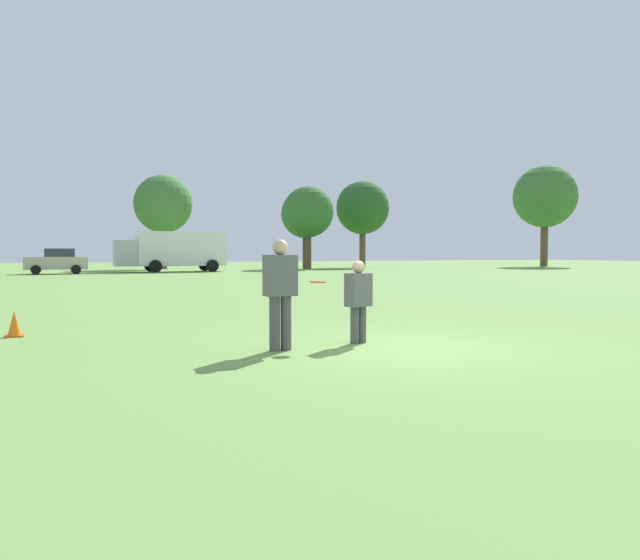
{
  "coord_description": "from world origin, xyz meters",
  "views": [
    {
      "loc": [
        -5.03,
        -8.59,
        1.56
      ],
      "look_at": [
        -0.98,
        1.02,
        1.08
      ],
      "focal_mm": 33.98,
      "sensor_mm": 36.0,
      "label": 1
    }
  ],
  "objects_px": {
    "traffic_cone": "(14,324)",
    "box_truck": "(173,250)",
    "parked_car_center": "(57,261)",
    "player_defender": "(358,297)",
    "player_thrower": "(280,288)",
    "frisbee": "(318,282)"
  },
  "relations": [
    {
      "from": "player_thrower",
      "to": "parked_car_center",
      "type": "bearing_deg",
      "value": 95.51
    },
    {
      "from": "player_defender",
      "to": "parked_car_center",
      "type": "relative_size",
      "value": 0.33
    },
    {
      "from": "player_thrower",
      "to": "frisbee",
      "type": "distance_m",
      "value": 0.76
    },
    {
      "from": "frisbee",
      "to": "player_thrower",
      "type": "bearing_deg",
      "value": -164.57
    },
    {
      "from": "traffic_cone",
      "to": "box_truck",
      "type": "relative_size",
      "value": 0.06
    },
    {
      "from": "player_thrower",
      "to": "box_truck",
      "type": "xyz_separation_m",
      "value": [
        4.78,
        39.88,
        0.76
      ]
    },
    {
      "from": "parked_car_center",
      "to": "box_truck",
      "type": "xyz_separation_m",
      "value": [
        8.48,
        1.59,
        0.83
      ]
    },
    {
      "from": "frisbee",
      "to": "parked_car_center",
      "type": "height_order",
      "value": "parked_car_center"
    },
    {
      "from": "frisbee",
      "to": "traffic_cone",
      "type": "height_order",
      "value": "frisbee"
    },
    {
      "from": "box_truck",
      "to": "player_defender",
      "type": "bearing_deg",
      "value": -94.75
    },
    {
      "from": "traffic_cone",
      "to": "parked_car_center",
      "type": "relative_size",
      "value": 0.11
    },
    {
      "from": "traffic_cone",
      "to": "player_thrower",
      "type": "bearing_deg",
      "value": -40.38
    },
    {
      "from": "traffic_cone",
      "to": "box_truck",
      "type": "distance_m",
      "value": 37.54
    },
    {
      "from": "traffic_cone",
      "to": "parked_car_center",
      "type": "distance_m",
      "value": 34.89
    },
    {
      "from": "parked_car_center",
      "to": "box_truck",
      "type": "distance_m",
      "value": 8.67
    },
    {
      "from": "player_thrower",
      "to": "frisbee",
      "type": "bearing_deg",
      "value": 15.43
    },
    {
      "from": "player_thrower",
      "to": "parked_car_center",
      "type": "distance_m",
      "value": 38.47
    },
    {
      "from": "frisbee",
      "to": "box_truck",
      "type": "distance_m",
      "value": 39.89
    },
    {
      "from": "traffic_cone",
      "to": "box_truck",
      "type": "height_order",
      "value": "box_truck"
    },
    {
      "from": "player_defender",
      "to": "box_truck",
      "type": "height_order",
      "value": "box_truck"
    },
    {
      "from": "player_thrower",
      "to": "parked_car_center",
      "type": "height_order",
      "value": "parked_car_center"
    },
    {
      "from": "frisbee",
      "to": "parked_car_center",
      "type": "relative_size",
      "value": 0.06
    }
  ]
}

